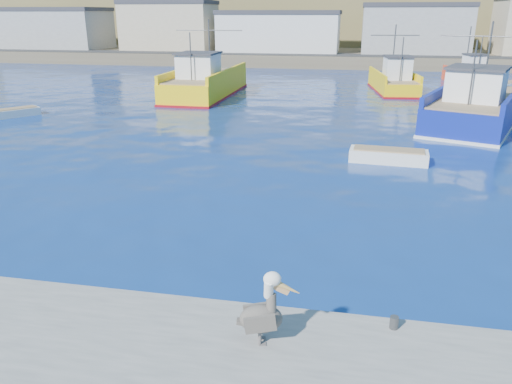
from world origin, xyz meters
TOP-DOWN VIEW (x-y plane):
  - ground at (0.00, 0.00)m, footprint 260.00×260.00m
  - dock_bollards at (0.60, -3.40)m, footprint 36.20×0.20m
  - far_shore at (0.00, 109.20)m, footprint 200.00×81.00m
  - trawler_yellow_a at (-11.82, 31.72)m, footprint 6.38×14.01m
  - trawler_yellow_b at (5.56, 37.66)m, footprint 4.76×10.20m
  - trawler_blue at (10.22, 23.23)m, footprint 9.51×14.74m
  - boat_orange at (14.04, 45.52)m, footprint 4.41×7.72m
  - skiff_left at (-22.99, 19.34)m, footprint 3.09×3.56m
  - skiff_mid at (3.74, 12.23)m, footprint 4.02×1.68m
  - skiff_far at (17.51, 41.70)m, footprint 4.26×4.29m
  - pelican at (0.16, -4.45)m, footprint 1.38×0.75m

SIDE VIEW (x-z plane):
  - ground at x=0.00m, z-range 0.00..0.00m
  - skiff_left at x=-22.99m, z-range -0.14..0.63m
  - skiff_mid at x=3.74m, z-range -0.15..0.70m
  - skiff_far at x=17.51m, z-range -0.18..0.80m
  - dock_bollards at x=0.60m, z-range 0.50..0.80m
  - trawler_yellow_b at x=5.56m, z-range -2.20..4.13m
  - boat_orange at x=14.04m, z-range -1.99..3.96m
  - trawler_blue at x=10.22m, z-range -2.24..4.61m
  - trawler_yellow_a at x=-11.82m, z-range -2.24..4.61m
  - pelican at x=0.16m, z-range 0.38..2.09m
  - far_shore at x=0.00m, z-range -3.02..20.98m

